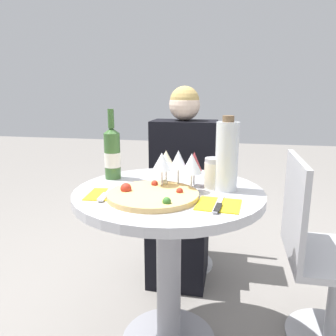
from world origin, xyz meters
name	(u,v)px	position (x,y,z in m)	size (l,w,h in m)	color
dining_table	(169,233)	(0.00, 0.00, 0.54)	(0.77, 0.77, 0.73)	gray
chair_behind_diner	(185,202)	(-0.05, 0.78, 0.41)	(0.44, 0.44, 0.85)	#ADADB2
seated_diner	(182,194)	(-0.05, 0.63, 0.51)	(0.39, 0.46, 1.15)	black
chair_empty_side	(323,257)	(0.66, 0.17, 0.41)	(0.44, 0.44, 0.85)	#ADADB2
pizza_large	(153,195)	(-0.04, -0.11, 0.74)	(0.34, 0.34, 0.05)	#DBB26B
wine_bottle	(112,153)	(-0.29, 0.13, 0.85)	(0.07, 0.07, 0.31)	#38602D
tall_carafe	(227,156)	(0.23, 0.04, 0.87)	(0.09, 0.09, 0.30)	silver
sugar_shaker	(214,173)	(0.18, 0.06, 0.79)	(0.08, 0.08, 0.13)	silver
wine_glass_front_left	(162,162)	(-0.03, -0.01, 0.85)	(0.08, 0.08, 0.15)	silver
wine_glass_back_left	(166,160)	(-0.03, 0.07, 0.84)	(0.08, 0.08, 0.15)	silver
wine_glass_back_right	(194,162)	(0.09, 0.07, 0.83)	(0.06, 0.06, 0.15)	silver
wine_glass_center	(178,160)	(0.03, 0.03, 0.85)	(0.07, 0.07, 0.16)	silver
wine_glass_front_right	(192,164)	(0.09, -0.01, 0.84)	(0.08, 0.08, 0.16)	silver
place_setting_left	(107,194)	(-0.22, -0.12, 0.73)	(0.17, 0.19, 0.01)	yellow
place_setting_right	(219,205)	(0.21, -0.15, 0.73)	(0.16, 0.19, 0.01)	yellow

